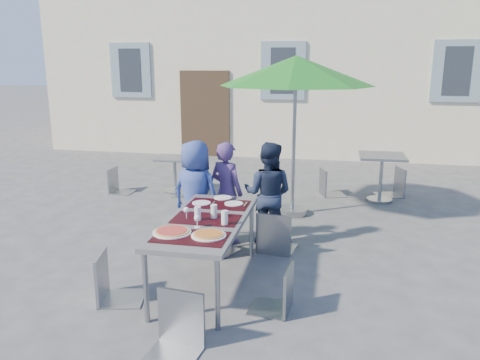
% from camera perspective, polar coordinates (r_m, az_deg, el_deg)
% --- Properties ---
extents(ground, '(90.00, 90.00, 0.00)m').
position_cam_1_polar(ground, '(5.06, -5.10, -13.81)').
color(ground, '#48474A').
rests_on(ground, ground).
extents(dining_table, '(0.80, 1.85, 0.76)m').
position_cam_1_polar(dining_table, '(5.01, -4.16, -5.36)').
color(dining_table, '#403F44').
rests_on(dining_table, ground).
extents(pizza_near_left, '(0.38, 0.38, 0.03)m').
position_cam_1_polar(pizza_near_left, '(4.61, -8.30, -6.23)').
color(pizza_near_left, white).
rests_on(pizza_near_left, dining_table).
extents(pizza_near_right, '(0.34, 0.34, 0.03)m').
position_cam_1_polar(pizza_near_right, '(4.50, -3.85, -6.66)').
color(pizza_near_right, white).
rests_on(pizza_near_right, dining_table).
extents(glassware, '(0.51, 0.38, 0.15)m').
position_cam_1_polar(glassware, '(4.89, -3.94, -4.20)').
color(glassware, silver).
rests_on(glassware, dining_table).
extents(place_settings, '(0.64, 0.49, 0.01)m').
position_cam_1_polar(place_settings, '(5.58, -2.50, -2.61)').
color(place_settings, white).
rests_on(place_settings, dining_table).
extents(child_0, '(0.78, 0.62, 1.41)m').
position_cam_1_polar(child_0, '(6.13, -5.43, -1.69)').
color(child_0, '#344790').
rests_on(child_0, ground).
extents(child_1, '(0.59, 0.51, 1.37)m').
position_cam_1_polar(child_1, '(6.25, -1.65, -1.52)').
color(child_1, '#4E356E').
rests_on(child_1, ground).
extents(child_2, '(0.71, 0.46, 1.38)m').
position_cam_1_polar(child_2, '(6.17, 3.43, -1.70)').
color(child_2, '#1B243B').
rests_on(child_2, ground).
extents(chair_0, '(0.38, 0.38, 0.84)m').
position_cam_1_polar(chair_0, '(5.94, -7.24, -4.43)').
color(chair_0, gray).
rests_on(chair_0, ground).
extents(chair_1, '(0.51, 0.52, 0.88)m').
position_cam_1_polar(chair_1, '(5.87, -2.98, -4.33)').
color(chair_1, gray).
rests_on(chair_1, ground).
extents(chair_2, '(0.51, 0.51, 1.02)m').
position_cam_1_polar(chair_2, '(5.90, 4.42, -3.36)').
color(chair_2, gray).
rests_on(chair_2, ground).
extents(chair_3, '(0.51, 0.51, 0.95)m').
position_cam_1_polar(chair_3, '(4.89, -15.60, -8.08)').
color(chair_3, gray).
rests_on(chair_3, ground).
extents(chair_4, '(0.43, 0.42, 0.87)m').
position_cam_1_polar(chair_4, '(4.55, 4.86, -10.00)').
color(chair_4, gray).
rests_on(chair_4, ground).
extents(chair_5, '(0.48, 0.48, 0.96)m').
position_cam_1_polar(chair_5, '(3.94, -7.98, -13.08)').
color(chair_5, gray).
rests_on(chair_5, ground).
extents(patio_umbrella, '(2.37, 2.37, 2.48)m').
position_cam_1_polar(patio_umbrella, '(7.25, 6.83, 12.88)').
color(patio_umbrella, '#989B9F').
rests_on(patio_umbrella, ground).
extents(cafe_table_0, '(0.62, 0.62, 0.67)m').
position_cam_1_polar(cafe_table_0, '(8.87, -7.94, 1.24)').
color(cafe_table_0, '#989B9F').
rests_on(cafe_table_0, ground).
extents(bg_chair_l_0, '(0.40, 0.40, 0.89)m').
position_cam_1_polar(bg_chair_l_0, '(9.01, -14.80, 1.74)').
color(bg_chair_l_0, gray).
rests_on(bg_chair_l_0, ground).
extents(bg_chair_r_0, '(0.50, 0.49, 0.99)m').
position_cam_1_polar(bg_chair_r_0, '(8.59, -6.21, 1.98)').
color(bg_chair_r_0, gray).
rests_on(bg_chair_r_0, ground).
extents(cafe_table_1, '(0.77, 0.77, 0.83)m').
position_cam_1_polar(cafe_table_1, '(8.49, 16.87, 1.41)').
color(cafe_table_1, '#989B9F').
rests_on(cafe_table_1, ground).
extents(bg_chair_l_1, '(0.52, 0.52, 0.94)m').
position_cam_1_polar(bg_chair_l_1, '(8.66, 10.80, 1.67)').
color(bg_chair_l_1, gray).
rests_on(bg_chair_l_1, ground).
extents(bg_chair_r_1, '(0.55, 0.55, 0.99)m').
position_cam_1_polar(bg_chair_r_1, '(8.94, 18.45, 1.82)').
color(bg_chair_r_1, gray).
rests_on(bg_chair_r_1, ground).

